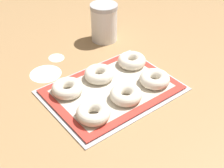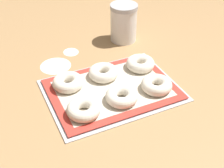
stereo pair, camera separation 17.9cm
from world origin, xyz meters
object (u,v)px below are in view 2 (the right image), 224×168
(flour_canister, at_px, (124,23))
(baking_tray, at_px, (112,90))
(bagel_front_center, at_px, (122,96))
(bagel_back_left, at_px, (68,82))
(bagel_back_center, at_px, (104,72))
(bagel_front_left, at_px, (84,109))
(bagel_front_right, at_px, (157,85))
(bagel_back_right, at_px, (140,64))

(flour_canister, bearing_deg, baking_tray, -122.80)
(bagel_front_center, height_order, bagel_back_left, same)
(flour_canister, bearing_deg, bagel_back_center, -130.11)
(bagel_front_left, bearing_deg, flour_canister, 49.42)
(bagel_front_center, height_order, bagel_front_right, same)
(baking_tray, bearing_deg, bagel_front_left, -149.34)
(baking_tray, height_order, bagel_front_left, bagel_front_left)
(baking_tray, xyz_separation_m, bagel_back_right, (0.14, 0.07, 0.02))
(bagel_front_center, bearing_deg, bagel_back_right, 43.81)
(bagel_front_left, bearing_deg, bagel_front_right, 2.35)
(bagel_back_right, bearing_deg, bagel_front_center, -136.19)
(bagel_front_left, xyz_separation_m, bagel_front_center, (0.13, 0.01, 0.00))
(bagel_front_left, height_order, bagel_back_center, same)
(bagel_back_left, relative_size, flour_canister, 0.66)
(baking_tray, distance_m, bagel_front_center, 0.07)
(bagel_front_right, relative_size, bagel_back_left, 1.00)
(bagel_front_center, relative_size, bagel_back_right, 1.00)
(baking_tray, height_order, bagel_back_center, bagel_back_center)
(bagel_back_center, distance_m, flour_canister, 0.29)
(flour_canister, bearing_deg, bagel_front_left, -130.58)
(bagel_front_right, bearing_deg, bagel_back_left, 152.07)
(bagel_front_left, xyz_separation_m, bagel_back_left, (0.00, 0.14, 0.00))
(bagel_front_right, bearing_deg, bagel_back_center, 132.98)
(bagel_back_left, xyz_separation_m, bagel_back_right, (0.27, -0.00, 0.00))
(bagel_front_left, relative_size, bagel_front_right, 1.00)
(bagel_front_right, height_order, bagel_back_left, same)
(flour_canister, bearing_deg, bagel_front_right, -99.73)
(bagel_back_left, relative_size, bagel_back_right, 1.00)
(bagel_back_left, bearing_deg, baking_tray, -29.02)
(bagel_front_right, bearing_deg, bagel_front_left, -177.65)
(bagel_back_center, bearing_deg, flour_canister, 49.89)
(bagel_back_right, bearing_deg, bagel_front_left, -152.21)
(bagel_back_left, xyz_separation_m, flour_canister, (0.31, 0.22, 0.05))
(baking_tray, xyz_separation_m, bagel_front_center, (0.00, -0.07, 0.02))
(bagel_front_right, bearing_deg, flour_canister, 80.27)
(bagel_back_left, distance_m, flour_canister, 0.39)
(bagel_front_center, distance_m, bagel_back_left, 0.19)
(bagel_front_left, bearing_deg, bagel_back_right, 27.79)
(bagel_front_right, bearing_deg, bagel_front_center, -178.02)
(bagel_front_right, distance_m, bagel_back_center, 0.18)
(bagel_front_center, xyz_separation_m, bagel_front_right, (0.13, 0.00, 0.00))
(baking_tray, height_order, bagel_front_right, bagel_front_right)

